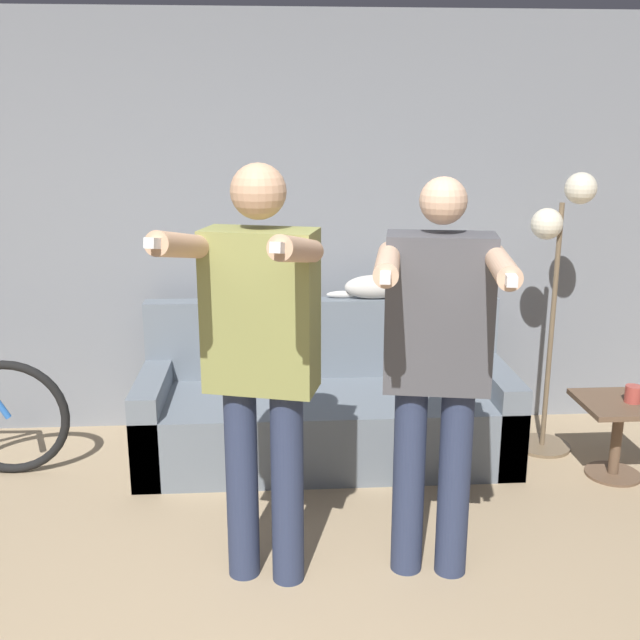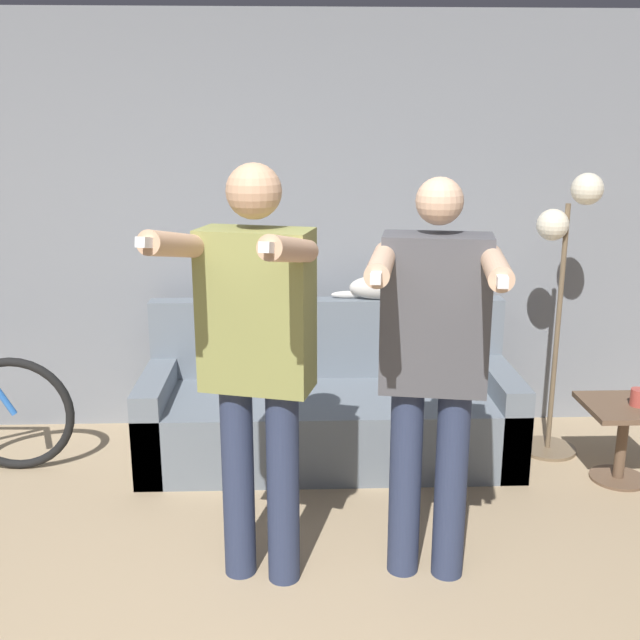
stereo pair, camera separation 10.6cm
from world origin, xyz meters
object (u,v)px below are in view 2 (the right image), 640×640
(side_table, at_px, (624,426))
(person_right, at_px, (433,358))
(cat, at_px, (381,286))
(cup, at_px, (639,397))
(couch, at_px, (329,410))
(person_left, at_px, (256,350))
(floor_lamp, at_px, (565,257))

(side_table, bearing_deg, person_right, -145.39)
(cat, height_order, side_table, cat)
(side_table, height_order, cup, cup)
(cat, bearing_deg, couch, -138.78)
(person_right, distance_m, cat, 1.55)
(person_right, height_order, side_table, person_right)
(couch, xyz_separation_m, side_table, (1.61, -0.40, 0.05))
(couch, distance_m, person_left, 1.52)
(couch, distance_m, floor_lamp, 1.64)
(cat, bearing_deg, floor_lamp, -16.03)
(couch, bearing_deg, floor_lamp, -0.16)
(floor_lamp, height_order, cup, floor_lamp)
(couch, distance_m, person_right, 1.50)
(person_left, bearing_deg, couch, 89.61)
(person_left, height_order, floor_lamp, person_left)
(couch, relative_size, side_table, 4.83)
(couch, bearing_deg, person_right, -73.70)
(side_table, bearing_deg, cup, -17.87)
(couch, height_order, person_left, person_left)
(cat, height_order, floor_lamp, floor_lamp)
(person_left, relative_size, cat, 3.60)
(person_right, height_order, cat, person_right)
(couch, bearing_deg, cat, 41.22)
(floor_lamp, bearing_deg, couch, 179.84)
(person_left, height_order, cat, person_left)
(cup, bearing_deg, cat, 152.17)
(couch, xyz_separation_m, floor_lamp, (1.35, -0.00, 0.92))
(person_right, height_order, cup, person_right)
(cat, bearing_deg, person_left, -114.09)
(person_right, xyz_separation_m, side_table, (1.25, 0.86, -0.69))
(floor_lamp, bearing_deg, person_left, -143.78)
(person_right, distance_m, side_table, 1.66)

